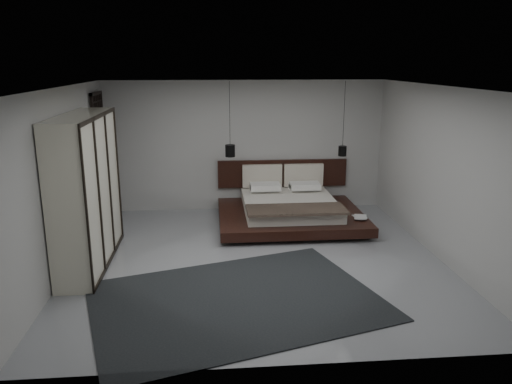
{
  "coord_description": "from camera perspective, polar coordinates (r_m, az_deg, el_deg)",
  "views": [
    {
      "loc": [
        -0.71,
        -7.67,
        3.17
      ],
      "look_at": [
        0.08,
        1.2,
        0.84
      ],
      "focal_mm": 35.0,
      "sensor_mm": 36.0,
      "label": 1
    }
  ],
  "objects": [
    {
      "name": "pendant_right",
      "position": [
        10.54,
        9.85,
        4.68
      ],
      "size": [
        0.17,
        0.17,
        1.53
      ],
      "color": "black",
      "rests_on": "ceiling"
    },
    {
      "name": "rug",
      "position": [
        6.97,
        -2.28,
        -12.3
      ],
      "size": [
        4.42,
        3.69,
        0.02
      ],
      "primitive_type": "cube",
      "rotation": [
        0.0,
        0.0,
        0.29
      ],
      "color": "black",
      "rests_on": "floor"
    },
    {
      "name": "wall_left",
      "position": [
        8.2,
        -21.17,
        1.2
      ],
      "size": [
        0.0,
        6.0,
        6.0
      ],
      "primitive_type": "plane",
      "rotation": [
        1.57,
        0.0,
        1.57
      ],
      "color": "#ADADAB",
      "rests_on": "floor"
    },
    {
      "name": "floor",
      "position": [
        8.33,
        0.2,
        -7.69
      ],
      "size": [
        6.0,
        6.0,
        0.0
      ],
      "primitive_type": "plane",
      "color": "gray",
      "rests_on": "ground"
    },
    {
      "name": "wall_right",
      "position": [
        8.7,
        20.29,
        2.02
      ],
      "size": [
        0.0,
        6.0,
        6.0
      ],
      "primitive_type": "plane",
      "rotation": [
        1.57,
        0.0,
        -1.57
      ],
      "color": "#ADADAB",
      "rests_on": "floor"
    },
    {
      "name": "ceiling",
      "position": [
        7.71,
        0.21,
        11.93
      ],
      "size": [
        6.0,
        6.0,
        0.0
      ],
      "primitive_type": "plane",
      "rotation": [
        3.14,
        0.0,
        0.0
      ],
      "color": "white",
      "rests_on": "wall_back"
    },
    {
      "name": "wardrobe",
      "position": [
        8.27,
        -18.83,
        0.09
      ],
      "size": [
        0.58,
        2.45,
        2.4
      ],
      "color": "silver",
      "rests_on": "floor"
    },
    {
      "name": "book_lower",
      "position": [
        9.75,
        11.22,
        -2.87
      ],
      "size": [
        0.25,
        0.31,
        0.03
      ],
      "primitive_type": "imported",
      "rotation": [
        0.0,
        0.0,
        0.19
      ],
      "color": "#99724C",
      "rests_on": "bed"
    },
    {
      "name": "lattice_screen",
      "position": [
        10.53,
        -17.31,
        3.78
      ],
      "size": [
        0.05,
        0.9,
        2.6
      ],
      "primitive_type": "cube",
      "color": "black",
      "rests_on": "floor"
    },
    {
      "name": "wall_front",
      "position": [
        5.05,
        3.36,
        -5.89
      ],
      "size": [
        6.0,
        0.0,
        6.0
      ],
      "primitive_type": "plane",
      "rotation": [
        -1.57,
        0.0,
        0.0
      ],
      "color": "#ADADAB",
      "rests_on": "floor"
    },
    {
      "name": "bed",
      "position": [
        10.12,
        3.83,
        -1.89
      ],
      "size": [
        2.84,
        2.42,
        1.09
      ],
      "color": "black",
      "rests_on": "floor"
    },
    {
      "name": "pendant_left",
      "position": [
        10.19,
        -2.97,
        4.75
      ],
      "size": [
        0.2,
        0.2,
        1.51
      ],
      "color": "black",
      "rests_on": "ceiling"
    },
    {
      "name": "wall_back",
      "position": [
        10.84,
        -1.26,
        5.28
      ],
      "size": [
        6.0,
        0.0,
        6.0
      ],
      "primitive_type": "plane",
      "rotation": [
        1.57,
        0.0,
        0.0
      ],
      "color": "#ADADAB",
      "rests_on": "floor"
    },
    {
      "name": "book_upper",
      "position": [
        9.71,
        11.16,
        -2.79
      ],
      "size": [
        0.31,
        0.37,
        0.02
      ],
      "primitive_type": "imported",
      "rotation": [
        0.0,
        0.0,
        -0.28
      ],
      "color": "#99724C",
      "rests_on": "book_lower"
    }
  ]
}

